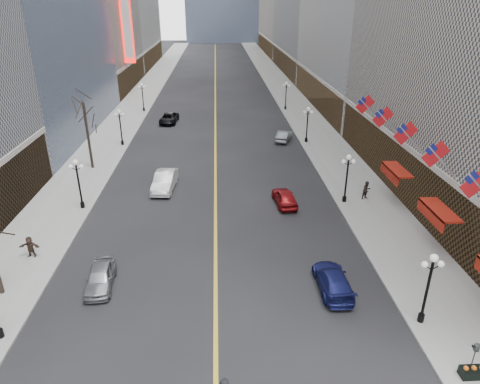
{
  "coord_description": "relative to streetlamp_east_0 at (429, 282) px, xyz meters",
  "views": [
    {
      "loc": [
        0.38,
        -4.79,
        17.12
      ],
      "look_at": [
        1.54,
        16.99,
        7.23
      ],
      "focal_mm": 32.0,
      "sensor_mm": 36.0,
      "label": 1
    }
  ],
  "objects": [
    {
      "name": "flag_3",
      "position": [
        3.51,
        13.0,
        4.39
      ],
      "size": [
        2.87,
        0.12,
        2.87
      ],
      "color": "#B2B2B7",
      "rests_on": "ground"
    },
    {
      "name": "awning_c",
      "position": [
        4.3,
        16.0,
        0.18
      ],
      "size": [
        1.4,
        4.0,
        0.93
      ],
      "color": "maroon",
      "rests_on": "ground"
    },
    {
      "name": "flag_1",
      "position": [
        3.51,
        3.0,
        4.39
      ],
      "size": [
        2.87,
        0.12,
        2.87
      ],
      "color": "#B2B2B7",
      "rests_on": "ground"
    },
    {
      "name": "sidewalk_east",
      "position": [
        2.2,
        56.0,
        -2.83
      ],
      "size": [
        6.0,
        230.0,
        0.15
      ],
      "primitive_type": "cube",
      "color": "gray",
      "rests_on": "ground"
    },
    {
      "name": "streetlamp_west_1",
      "position": [
        -23.6,
        16.0,
        0.0
      ],
      "size": [
        1.26,
        0.44,
        4.52
      ],
      "color": "black",
      "rests_on": "sidewalk_west"
    },
    {
      "name": "car_nb_mid",
      "position": [
        -16.73,
        20.01,
        -2.04
      ],
      "size": [
        2.26,
        5.36,
        1.72
      ],
      "primitive_type": "imported",
      "rotation": [
        0.0,
        0.0,
        -0.08
      ],
      "color": "silver",
      "rests_on": "ground"
    },
    {
      "name": "lane_line",
      "position": [
        -11.8,
        66.0,
        -2.89
      ],
      "size": [
        0.25,
        200.0,
        0.02
      ],
      "primitive_type": "cube",
      "color": "gold",
      "rests_on": "ground"
    },
    {
      "name": "flag_2",
      "position": [
        3.51,
        8.0,
        4.39
      ],
      "size": [
        2.87,
        0.12,
        2.87
      ],
      "color": "#B2B2B7",
      "rests_on": "ground"
    },
    {
      "name": "car_sb_mid",
      "position": [
        -5.53,
        15.97,
        -2.17
      ],
      "size": [
        2.09,
        4.4,
        1.45
      ],
      "primitive_type": "imported",
      "rotation": [
        0.0,
        0.0,
        3.23
      ],
      "color": "maroon",
      "rests_on": "ground"
    },
    {
      "name": "streetlamp_east_3",
      "position": [
        0.0,
        52.0,
        0.0
      ],
      "size": [
        1.26,
        0.44,
        4.52
      ],
      "color": "black",
      "rests_on": "sidewalk_east"
    },
    {
      "name": "sidewalk_west",
      "position": [
        -25.8,
        56.0,
        -2.83
      ],
      "size": [
        6.0,
        230.0,
        0.15
      ],
      "primitive_type": "cube",
      "color": "gray",
      "rests_on": "ground"
    },
    {
      "name": "flag_4",
      "position": [
        3.51,
        18.0,
        4.39
      ],
      "size": [
        2.87,
        0.12,
        2.87
      ],
      "color": "#B2B2B7",
      "rests_on": "ground"
    },
    {
      "name": "car_sb_near",
      "position": [
        -4.29,
        3.39,
        -2.21
      ],
      "size": [
        1.96,
        4.79,
        1.39
      ],
      "primitive_type": "imported",
      "rotation": [
        0.0,
        0.0,
        3.15
      ],
      "color": "navy",
      "rests_on": "ground"
    },
    {
      "name": "ped_west_far",
      "position": [
        -25.03,
        8.15,
        -1.95
      ],
      "size": [
        1.51,
        0.53,
        1.6
      ],
      "primitive_type": "imported",
      "rotation": [
        0.0,
        0.0,
        -0.07
      ],
      "color": "#34261C",
      "rests_on": "sidewalk_west"
    },
    {
      "name": "car_nb_far",
      "position": [
        -18.74,
        44.73,
        -2.19
      ],
      "size": [
        2.82,
        5.32,
        1.43
      ],
      "primitive_type": "imported",
      "rotation": [
        0.0,
        0.0,
        -0.09
      ],
      "color": "black",
      "rests_on": "ground"
    },
    {
      "name": "theatre_marquee",
      "position": [
        -27.68,
        66.0,
        9.1
      ],
      "size": [
        2.0,
        0.55,
        12.0
      ],
      "color": "red",
      "rests_on": "ground"
    },
    {
      "name": "ped_east_walk",
      "position": [
        2.16,
        16.47,
        -1.88
      ],
      "size": [
        0.96,
        0.79,
        1.74
      ],
      "primitive_type": "imported",
      "rotation": [
        0.0,
        0.0,
        0.45
      ],
      "color": "black",
      "rests_on": "sidewalk_east"
    },
    {
      "name": "tree_west_far",
      "position": [
        -25.3,
        26.0,
        3.34
      ],
      "size": [
        3.6,
        3.6,
        7.92
      ],
      "color": "#2D231C",
      "rests_on": "sidewalk_west"
    },
    {
      "name": "streetlamp_east_2",
      "position": [
        0.0,
        34.0,
        0.0
      ],
      "size": [
        1.26,
        0.44,
        4.52
      ],
      "color": "black",
      "rests_on": "sidewalk_east"
    },
    {
      "name": "streetlamp_east_0",
      "position": [
        0.0,
        0.0,
        0.0
      ],
      "size": [
        1.26,
        0.44,
        4.52
      ],
      "color": "black",
      "rests_on": "sidewalk_east"
    },
    {
      "name": "streetlamp_east_1",
      "position": [
        0.0,
        16.0,
        0.0
      ],
      "size": [
        1.26,
        0.44,
        4.52
      ],
      "color": "black",
      "rests_on": "sidewalk_east"
    },
    {
      "name": "streetlamp_west_2",
      "position": [
        -23.6,
        34.0,
        0.0
      ],
      "size": [
        1.26,
        0.44,
        4.52
      ],
      "color": "black",
      "rests_on": "sidewalk_west"
    },
    {
      "name": "car_nb_near",
      "position": [
        -19.25,
        4.55,
        -2.19
      ],
      "size": [
        1.97,
        4.26,
        1.41
      ],
      "primitive_type": "imported",
      "rotation": [
        0.0,
        0.0,
        0.07
      ],
      "color": "#929499",
      "rests_on": "ground"
    },
    {
      "name": "streetlamp_west_3",
      "position": [
        -23.6,
        52.0,
        0.0
      ],
      "size": [
        1.26,
        0.44,
        4.52
      ],
      "color": "black",
      "rests_on": "sidewalk_west"
    },
    {
      "name": "car_sb_far",
      "position": [
        -2.8,
        34.91,
        -2.2
      ],
      "size": [
        2.85,
        4.52,
        1.41
      ],
      "primitive_type": "imported",
      "rotation": [
        0.0,
        0.0,
        2.8
      ],
      "color": "#4C5354",
      "rests_on": "ground"
    },
    {
      "name": "awning_b",
      "position": [
        4.3,
        8.0,
        0.18
      ],
      "size": [
        1.4,
        4.0,
        0.93
      ],
      "color": "maroon",
      "rests_on": "ground"
    },
    {
      "name": "flag_5",
      "position": [
        3.51,
        23.0,
        4.39
      ],
      "size": [
        2.87,
        0.12,
        2.87
      ],
      "color": "#B2B2B7",
      "rests_on": "ground"
    }
  ]
}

